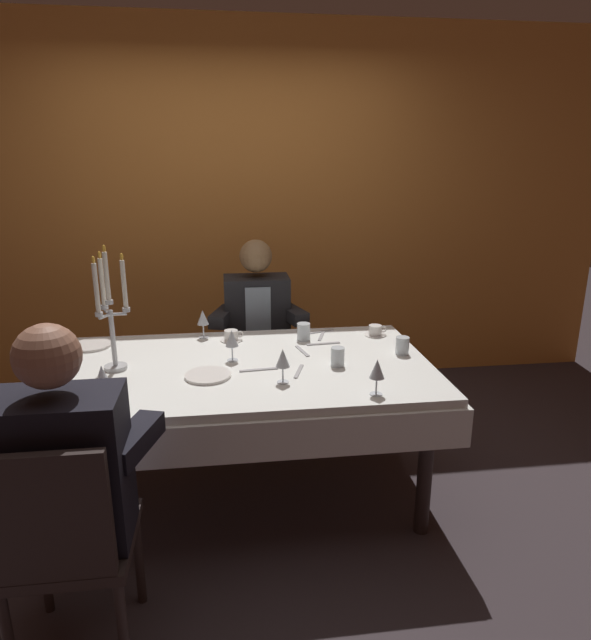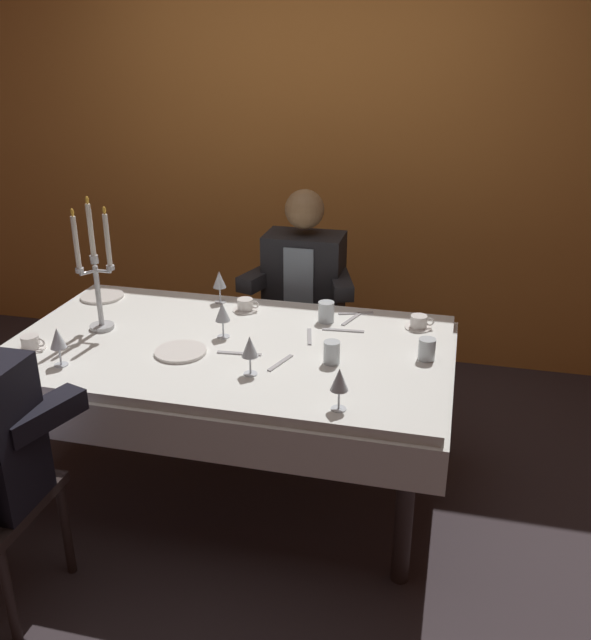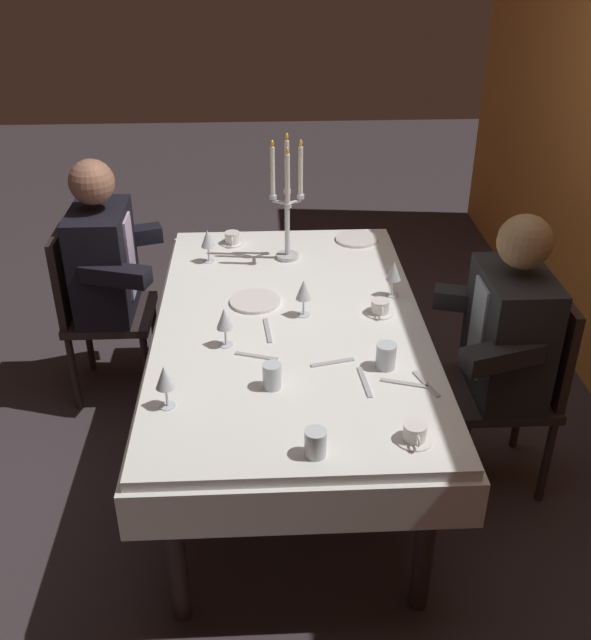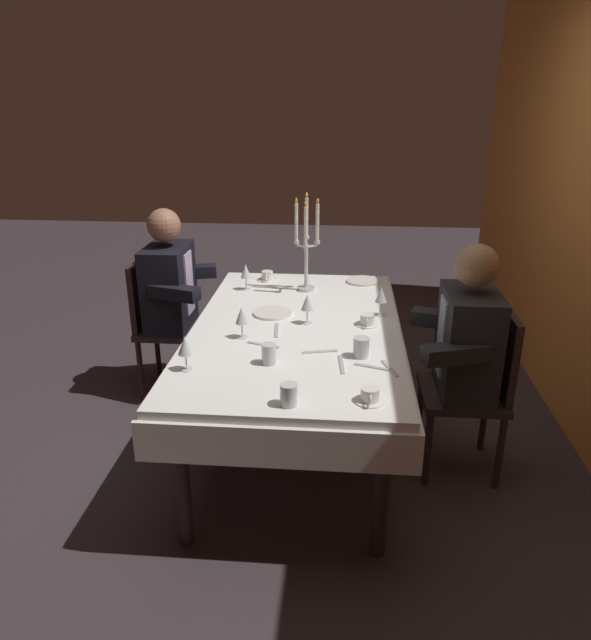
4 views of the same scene
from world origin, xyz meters
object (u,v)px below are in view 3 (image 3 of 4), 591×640
Objects in this scene: wine_glass_4 at (304,291)px; seated_diner_0 at (102,261)px; dinner_plate_1 at (255,301)px; candelabra at (287,204)px; dinner_plate_0 at (357,239)px; water_tumbler_1 at (272,376)px; wine_glass_1 at (394,272)px; water_tumbler_2 at (386,356)px; water_tumbler_0 at (316,443)px; coffee_cup_2 at (380,308)px; dining_table at (290,345)px; wine_glass_0 at (208,239)px; coffee_cup_1 at (415,434)px; seated_diner_1 at (511,333)px; coffee_cup_0 at (232,239)px; wine_glass_2 at (225,319)px; wine_glass_3 at (165,378)px.

wine_glass_4 is 0.13× the size of seated_diner_0.
candelabra is at bearing 160.71° from dinner_plate_1.
water_tumbler_1 is (1.28, -0.46, 0.04)m from dinner_plate_0.
candelabra reaches higher than wine_glass_1.
wine_glass_1 is 0.58m from water_tumbler_2.
water_tumbler_0 reaches higher than coffee_cup_2.
dining_table is 3.17× the size of candelabra.
coffee_cup_1 is (1.38, 0.73, -0.09)m from wine_glass_0.
wine_glass_4 reaches higher than dinner_plate_1.
seated_diner_1 is (0.75, 0.87, -0.28)m from candelabra.
wine_glass_0 reaches higher than dining_table.
coffee_cup_0 is 1.00× the size of coffee_cup_2.
dinner_plate_1 is 1.08m from coffee_cup_1.
wine_glass_2 and wine_glass_3 have the same top height.
water_tumbler_0 is at bearing -11.40° from dinner_plate_0.
seated_diner_0 is at bearing -138.63° from coffee_cup_1.
water_tumbler_0 reaches higher than coffee_cup_1.
wine_glass_1 is 1.00m from coffee_cup_1.
candelabra is 0.41m from wine_glass_0.
dinner_plate_0 is 0.64m from coffee_cup_0.
wine_glass_0 is 1.24× the size of coffee_cup_0.
wine_glass_2 is at bearing -0.05° from coffee_cup_0.
water_tumbler_2 is at bearing 34.58° from wine_glass_4.
dinner_plate_1 is 0.72m from water_tumbler_2.
wine_glass_3 and wine_glass_4 have the same top height.
water_tumbler_2 is 0.74× the size of coffee_cup_0.
water_tumbler_1 reaches higher than dining_table.
wine_glass_1 reaches higher than coffee_cup_2.
dinner_plate_1 is (0.65, -0.52, 0.00)m from dinner_plate_0.
dining_table is 11.83× the size of wine_glass_2.
coffee_cup_2 is at bearing 53.64° from wine_glass_0.
dinner_plate_1 is 0.80m from wine_glass_3.
wine_glass_1 is 1.19m from wine_glass_3.
candelabra reaches higher than wine_glass_4.
water_tumbler_2 reaches higher than water_tumbler_1.
coffee_cup_1 is at bearing 24.68° from dining_table.
wine_glass_0 reaches higher than coffee_cup_0.
seated_diner_0 is (-1.10, -0.80, -0.05)m from water_tumbler_1.
wine_glass_2 is at bearing -107.10° from water_tumbler_2.
dining_table is 8.81× the size of dinner_plate_1.
wine_glass_0 is 1.00× the size of wine_glass_3.
wine_glass_3 is at bearing -7.82° from coffee_cup_0.
wine_glass_2 is 1.03m from seated_diner_0.
wine_glass_1 is 1.13m from water_tumbler_0.
dinner_plate_1 is 0.18× the size of seated_diner_1.
dining_table is 0.87m from water_tumbler_0.
dinner_plate_1 is at bearing -174.65° from water_tumbler_1.
wine_glass_0 is (-0.43, -0.22, 0.11)m from dinner_plate_1.
wine_glass_3 is 0.13× the size of seated_diner_1.
water_tumbler_1 is at bearing -161.27° from water_tumbler_0.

